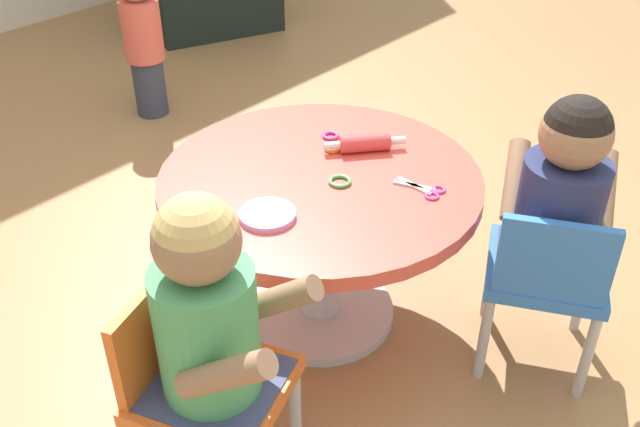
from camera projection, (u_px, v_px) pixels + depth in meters
The scene contains 13 objects.
ground_plane at pixel (320, 314), 2.19m from camera, with size 10.00×10.00×0.00m, color #9E7247.
craft_table at pixel (320, 213), 1.98m from camera, with size 0.86×0.86×0.49m.
child_chair_left at pixel (200, 383), 1.56m from camera, with size 0.38×0.38×0.54m.
seated_child_left at pixel (207, 308), 1.42m from camera, with size 0.37×0.42×0.51m.
child_chair_right at pixel (546, 275), 1.86m from camera, with size 0.40×0.40×0.54m.
seated_child_right at pixel (563, 193), 1.76m from camera, with size 0.43×0.39×0.51m.
toddler_standing at pixel (143, 37), 3.10m from camera, with size 0.17×0.17×0.67m.
rolling_pin at pixel (365, 143), 2.00m from camera, with size 0.19×0.16×0.05m.
craft_scissors at pixel (426, 190), 1.85m from camera, with size 0.08×0.14×0.01m.
playdough_blob_0 at pixel (267, 215), 1.74m from camera, with size 0.14×0.14×0.01m, color #CC99E5.
cookie_cutter_0 at pixel (333, 149), 2.02m from camera, with size 0.05×0.05×0.01m, color orange.
cookie_cutter_1 at pixel (331, 136), 2.08m from camera, with size 0.05×0.05×0.01m, color #D83FA5.
cookie_cutter_2 at pixel (340, 181), 1.87m from camera, with size 0.06×0.06×0.01m, color #4CB259.
Camera 1 is at (-1.23, -1.08, 1.49)m, focal length 40.62 mm.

